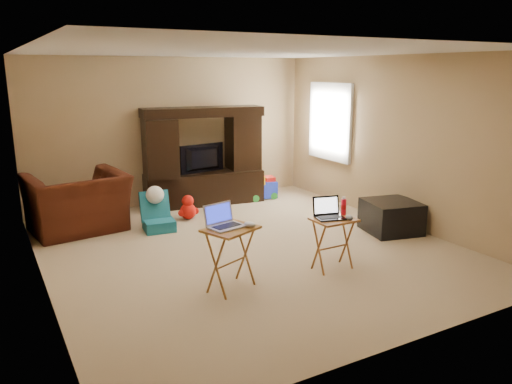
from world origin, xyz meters
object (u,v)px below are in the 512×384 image
entertainment_center (204,156)px  tray_table_right (333,244)px  television (205,159)px  child_rocker (159,212)px  ottoman (391,217)px  push_toy (260,187)px  recliner (77,203)px  laptop_left (227,217)px  tray_table_left (231,259)px  mouse_right (350,217)px  mouse_left (250,224)px  plush_toy (188,207)px  water_bottle (343,207)px  laptop_right (330,209)px

entertainment_center → tray_table_right: (0.13, -3.46, -0.53)m
tray_table_right → television: bearing=92.0°
child_rocker → ottoman: (2.91, -1.69, -0.06)m
push_toy → ottoman: size_ratio=0.84×
entertainment_center → ottoman: (1.73, -2.76, -0.61)m
recliner → laptop_left: size_ratio=3.65×
television → tray_table_left: television is taller
child_rocker → tray_table_left: (0.03, -2.31, 0.06)m
laptop_left → mouse_right: 1.47m
television → mouse_right: (0.26, -3.53, -0.16)m
tray_table_left → mouse_left: (0.19, -0.07, 0.37)m
recliner → mouse_left: recliner is taller
recliner → tray_table_left: (1.05, -2.85, -0.08)m
television → mouse_left: television is taller
plush_toy → push_toy: push_toy is taller
entertainment_center → tray_table_right: 3.50m
plush_toy → mouse_left: 2.78m
laptop_left → television: bearing=57.9°
tray_table_left → water_bottle: (1.49, -0.00, 0.37)m
entertainment_center → tray_table_left: 3.60m
laptop_left → mouse_right: bearing=-21.4°
entertainment_center → laptop_right: entertainment_center is taller
recliner → mouse_right: (2.47, -3.05, 0.22)m
recliner → tray_table_left: 3.04m
ottoman → plush_toy: bearing=139.1°
mouse_left → mouse_right: size_ratio=1.11×
tray_table_right → push_toy: bearing=74.6°
television → child_rocker: bearing=31.6°
tray_table_right → mouse_left: bearing=179.2°
plush_toy → mouse_left: mouse_left is taller
tray_table_right → mouse_right: 0.38m
push_toy → entertainment_center: bearing=-177.2°
recliner → ottoman: 4.53m
plush_toy → tray_table_left: 2.70m
television → plush_toy: (-0.60, -0.69, -0.61)m
tray_table_left → laptop_right: size_ratio=2.12×
mouse_left → laptop_left: bearing=155.6°
plush_toy → mouse_left: size_ratio=2.82×
recliner → tray_table_left: size_ratio=1.91×
child_rocker → water_bottle: water_bottle is taller
child_rocker → push_toy: 2.38m
child_rocker → ottoman: bearing=-23.7°
recliner → push_toy: 3.25m
mouse_right → television: bearing=94.2°
recliner → push_toy: bearing=178.8°
water_bottle → tray_table_left: bearing=180.0°
television → plush_toy: size_ratio=2.18×
mouse_right → entertainment_center: bearing=94.2°
plush_toy → water_bottle: water_bottle is taller
recliner → child_rocker: 1.17m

